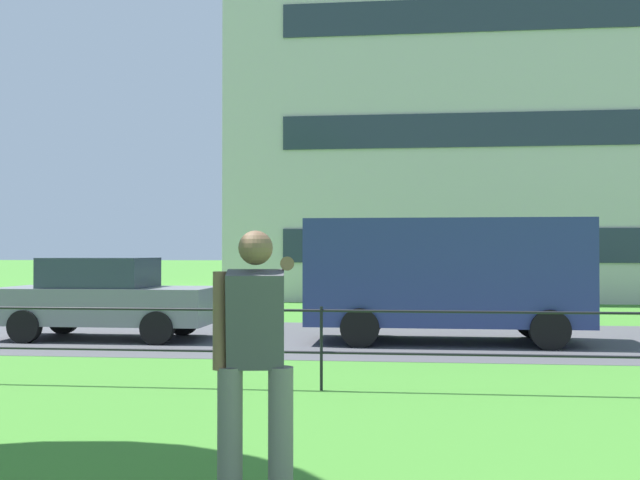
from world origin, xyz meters
TOP-DOWN VIEW (x-y plane):
  - street_strip at (0.00, 15.85)m, footprint 80.00×6.22m
  - park_fence at (0.00, 10.25)m, footprint 31.90×0.04m
  - person_thrower at (-2.20, 5.90)m, footprint 0.51×0.84m
  - car_grey_center at (-6.96, 15.21)m, footprint 4.01×1.82m
  - panel_van_far_right at (-0.56, 15.40)m, footprint 5.01×2.12m
  - apartment_building_background at (5.47, 32.82)m, footprint 26.03×13.35m

SIDE VIEW (x-z plane):
  - street_strip at x=0.00m, z-range 0.00..0.01m
  - park_fence at x=0.00m, z-range 0.17..1.17m
  - car_grey_center at x=-6.96m, z-range 0.01..1.55m
  - person_thrower at x=-2.20m, z-range 0.08..1.86m
  - panel_van_far_right at x=-0.56m, z-range 0.15..2.39m
  - apartment_building_background at x=5.47m, z-range 0.01..15.24m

